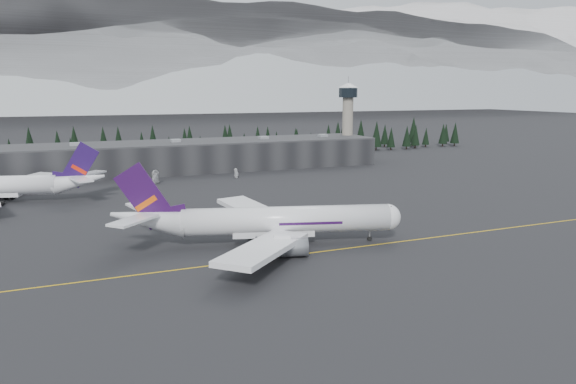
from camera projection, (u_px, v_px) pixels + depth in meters
name	position (u px, v px, depth m)	size (l,w,h in m)	color
ground	(322.00, 248.00, 112.46)	(1400.00, 1400.00, 0.00)	black
taxiline	(326.00, 251.00, 110.63)	(400.00, 0.40, 0.02)	gold
terminal	(199.00, 155.00, 225.09)	(160.00, 30.00, 12.60)	black
control_tower	(348.00, 113.00, 251.92)	(10.00, 10.00, 37.70)	gray
treeline	(183.00, 145.00, 258.56)	(360.00, 20.00, 15.00)	black
mountain_ridge	(105.00, 109.00, 1023.23)	(4400.00, 900.00, 420.00)	white
jet_main	(261.00, 221.00, 114.46)	(63.71, 57.87, 19.13)	white
gse_vehicle_a	(155.00, 182.00, 190.50)	(2.46, 5.33, 1.48)	silver
gse_vehicle_b	(236.00, 176.00, 203.90)	(1.59, 3.96, 1.35)	white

